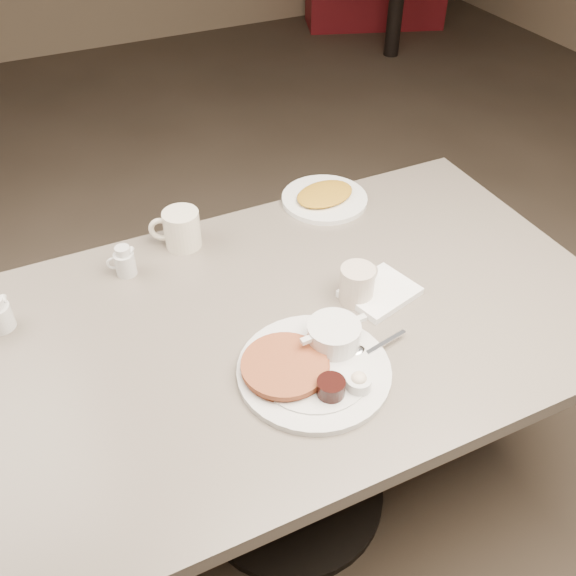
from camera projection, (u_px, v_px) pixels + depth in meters
name	position (u px, v px, depth m)	size (l,w,h in m)	color
room	(293.00, 23.00, 1.00)	(7.04, 8.04, 2.84)	#4C3F33
diner_table	(291.00, 366.00, 1.54)	(1.50, 0.90, 0.75)	slate
main_plate	(314.00, 362.00, 1.29)	(0.40, 0.34, 0.07)	silver
coffee_mug_near	(358.00, 283.00, 1.44)	(0.12, 0.10, 0.09)	beige
napkin	(380.00, 292.00, 1.48)	(0.19, 0.17, 0.02)	white
coffee_mug_far	(181.00, 229.00, 1.60)	(0.14, 0.12, 0.10)	white
creamer_right	(124.00, 262.00, 1.52)	(0.07, 0.06, 0.08)	silver
hash_plate	(325.00, 197.00, 1.78)	(0.29, 0.29, 0.04)	white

